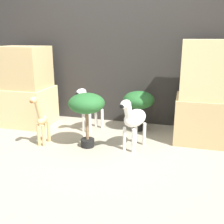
{
  "coord_description": "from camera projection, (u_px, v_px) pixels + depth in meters",
  "views": [
    {
      "loc": [
        0.98,
        -2.6,
        1.31
      ],
      "look_at": [
        0.12,
        0.55,
        0.36
      ],
      "focal_mm": 42.0,
      "sensor_mm": 36.0,
      "label": 1
    }
  ],
  "objects": [
    {
      "name": "rock_pillar_right",
      "position": [
        208.0,
        94.0,
        3.25
      ],
      "size": [
        0.76,
        0.62,
        1.27
      ],
      "color": "tan",
      "rests_on": "ground_plane"
    },
    {
      "name": "zebra_right",
      "position": [
        134.0,
        118.0,
        3.07
      ],
      "size": [
        0.32,
        0.52,
        0.64
      ],
      "color": "white",
      "rests_on": "ground_plane"
    },
    {
      "name": "zebra_left",
      "position": [
        91.0,
        105.0,
        3.67
      ],
      "size": [
        0.33,
        0.51,
        0.64
      ],
      "color": "white",
      "rests_on": "ground_plane"
    },
    {
      "name": "ground_plane",
      "position": [
        89.0,
        154.0,
        3.02
      ],
      "size": [
        14.0,
        14.0,
        0.0
      ],
      "primitive_type": "plane",
      "color": "#9E937F"
    },
    {
      "name": "giraffe_figurine",
      "position": [
        41.0,
        120.0,
        3.19
      ],
      "size": [
        0.12,
        0.36,
        0.64
      ],
      "color": "tan",
      "rests_on": "ground_plane"
    },
    {
      "name": "rock_pillar_left",
      "position": [
        25.0,
        88.0,
        3.93
      ],
      "size": [
        0.76,
        0.62,
        1.17
      ],
      "color": "#DBC184",
      "rests_on": "ground_plane"
    },
    {
      "name": "potted_palm_back",
      "position": [
        139.0,
        101.0,
        3.67
      ],
      "size": [
        0.44,
        0.44,
        0.57
      ],
      "color": "black",
      "rests_on": "ground_plane"
    },
    {
      "name": "wall_back",
      "position": [
        117.0,
        50.0,
        3.93
      ],
      "size": [
        6.4,
        0.08,
        2.2
      ],
      "color": "#2D2B28",
      "rests_on": "ground_plane"
    },
    {
      "name": "potted_palm_front",
      "position": [
        87.0,
        106.0,
        3.08
      ],
      "size": [
        0.43,
        0.43,
        0.67
      ],
      "color": "black",
      "rests_on": "ground_plane"
    }
  ]
}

